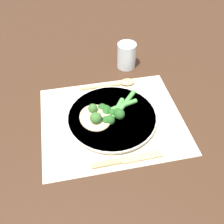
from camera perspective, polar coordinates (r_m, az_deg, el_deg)
ground_plane at (r=0.77m, az=0.00°, el=-1.72°), size 3.00×3.00×0.00m
placemat at (r=0.76m, az=0.00°, el=-1.62°), size 0.41×0.34×0.00m
plate at (r=0.76m, az=0.00°, el=-1.09°), size 0.26×0.26×0.01m
chicken_fillet at (r=0.73m, az=-3.65°, el=-1.20°), size 0.10×0.12×0.02m
pesto_dollop_primary at (r=0.73m, az=-4.20°, el=0.82°), size 0.03×0.03×0.03m
pesto_dollop_secondary at (r=0.70m, az=-3.52°, el=-1.31°), size 0.03×0.03×0.03m
broccoli_stalk_left at (r=0.73m, az=-0.31°, el=-1.12°), size 0.09×0.10×0.03m
broccoli_stalk_rear at (r=0.75m, az=-0.74°, el=0.63°), size 0.12×0.06×0.03m
broccoli_stalk_front at (r=0.75m, az=1.78°, el=0.45°), size 0.10×0.11×0.03m
knife at (r=0.67m, az=3.21°, el=-10.32°), size 0.18×0.02×0.01m
spoon at (r=0.87m, az=1.84°, el=6.33°), size 0.18×0.03×0.01m
water_glass at (r=0.94m, az=3.18°, el=12.17°), size 0.07×0.07×0.09m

